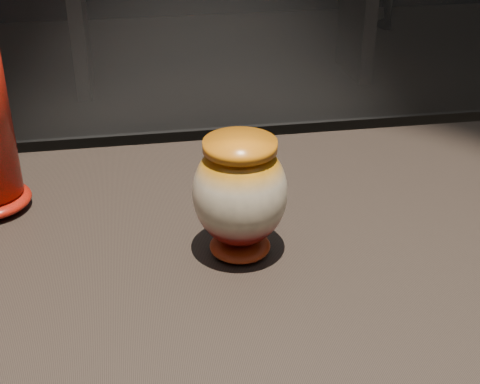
# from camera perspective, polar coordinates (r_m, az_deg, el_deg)

# --- Properties ---
(main_vase) EXTENTS (0.13, 0.13, 0.16)m
(main_vase) POSITION_cam_1_polar(r_m,az_deg,el_deg) (0.83, -0.00, -0.17)
(main_vase) COLOR #640B08
(main_vase) RESTS_ON display_plinth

